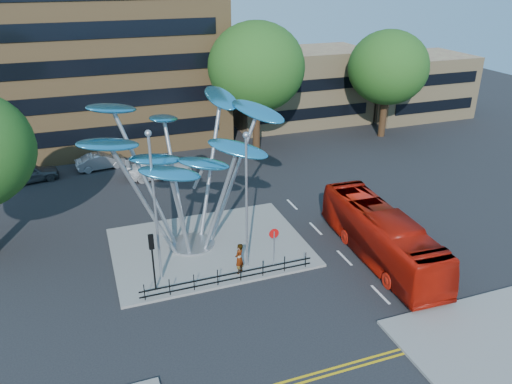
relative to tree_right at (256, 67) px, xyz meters
name	(u,v)px	position (x,y,z in m)	size (l,w,h in m)	color
ground	(256,298)	(-8.00, -22.00, -8.04)	(120.00, 120.00, 0.00)	black
traffic_island	(210,247)	(-9.00, -16.00, -7.96)	(12.00, 9.00, 0.15)	slate
double_yellow_near	(303,377)	(-8.00, -28.00, -8.03)	(40.00, 0.12, 0.01)	gold
double_yellow_far	(306,382)	(-8.00, -28.30, -8.03)	(40.00, 0.12, 0.01)	gold
low_building_near	(299,87)	(8.00, 8.00, -4.04)	(15.00, 8.00, 8.00)	tan
low_building_far	(414,85)	(22.00, 6.00, -4.54)	(12.00, 8.00, 7.00)	tan
tree_right	(256,67)	(0.00, 0.00, 0.00)	(8.80, 8.80, 12.11)	black
tree_far	(388,68)	(14.00, 0.00, -0.93)	(8.00, 8.00, 10.81)	black
leaf_sculpture	(184,144)	(-10.07, -15.32, -1.16)	(12.72, 9.54, 9.51)	#9EA0A5
street_lamp_left	(154,195)	(-12.50, -18.50, -2.68)	(0.36, 0.36, 8.80)	#9EA0A5
street_lamp_right	(246,190)	(-7.50, -19.00, -2.94)	(0.36, 0.36, 8.30)	#9EA0A5
traffic_light_island	(152,251)	(-13.00, -19.50, -5.42)	(0.28, 0.18, 3.42)	black
no_entry_sign_island	(274,241)	(-6.00, -19.48, -6.22)	(0.60, 0.10, 2.45)	#9EA0A5
pedestrian_railing_front	(229,277)	(-9.00, -20.30, -7.48)	(10.00, 0.06, 1.00)	black
red_bus	(381,235)	(0.50, -20.68, -6.47)	(2.64, 11.27, 3.14)	#AF1408
pedestrian	(239,258)	(-8.14, -19.50, -6.95)	(0.69, 0.45, 1.88)	gray
parked_car_left	(29,173)	(-20.19, -0.57, -7.27)	(1.82, 4.52, 1.54)	#3E4245
parked_car_mid	(101,161)	(-14.42, 0.44, -7.34)	(1.48, 4.23, 1.39)	#999CA0
parked_car_right	(159,168)	(-9.92, -3.27, -7.25)	(2.21, 5.43, 1.58)	silver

